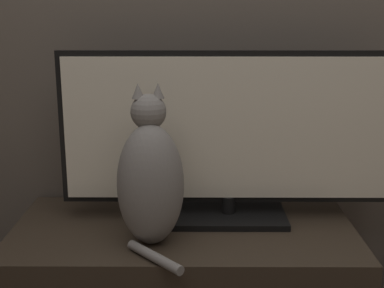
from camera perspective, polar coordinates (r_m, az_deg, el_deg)
name	(u,v)px	position (r m, az deg, el deg)	size (l,w,h in m)	color
tv	(230,136)	(1.74, 4.02, 0.82)	(1.10, 0.23, 0.56)	black
cat	(150,180)	(1.58, -4.47, -3.81)	(0.22, 0.32, 0.48)	gray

